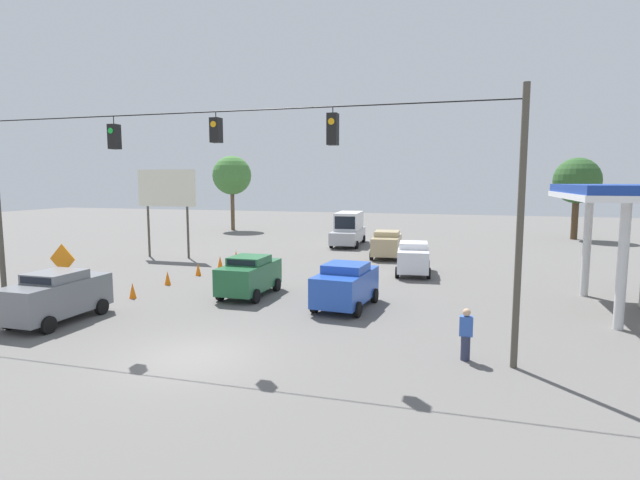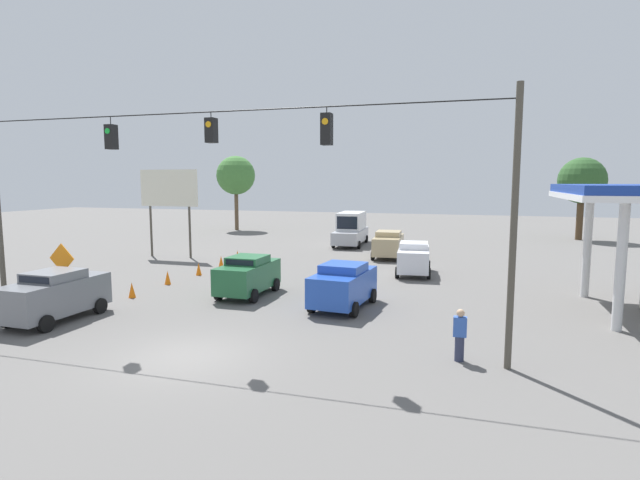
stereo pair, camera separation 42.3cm
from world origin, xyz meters
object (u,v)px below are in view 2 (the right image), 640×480
at_px(sedan_green_withflow_mid, 248,275).
at_px(sedan_tan_oncoming_deep, 388,244).
at_px(traffic_cone_second, 168,278).
at_px(overhead_signal_span, 214,191).
at_px(sedan_blue_crossing_near, 343,285).
at_px(tree_horizon_left, 582,181).
at_px(tree_horizon_right, 236,176).
at_px(traffic_cone_fourth, 221,261).
at_px(roadside_billboard, 169,193).
at_px(sedan_grey_parked_shoulder, 55,295).
at_px(traffic_cone_fifth, 237,256).
at_px(traffic_cone_third, 199,269).
at_px(box_truck_silver_withflow_deep, 351,229).
at_px(pedestrian, 460,335).
at_px(work_zone_sign, 62,263).
at_px(sedan_white_oncoming_far, 414,258).
at_px(traffic_cone_nearest, 132,290).

bearing_deg(sedan_green_withflow_mid, sedan_tan_oncoming_deep, -107.92).
relative_size(sedan_tan_oncoming_deep, traffic_cone_second, 6.37).
xyz_separation_m(overhead_signal_span, sedan_blue_crossing_near, (-3.12, -5.42, -4.12)).
height_order(tree_horizon_left, tree_horizon_right, tree_horizon_right).
bearing_deg(traffic_cone_fourth, sedan_tan_oncoming_deep, -142.94).
bearing_deg(roadside_billboard, sedan_grey_parked_shoulder, 108.35).
bearing_deg(traffic_cone_fourth, traffic_cone_fifth, -87.76).
xyz_separation_m(sedan_blue_crossing_near, traffic_cone_third, (9.89, -4.72, -0.64)).
height_order(box_truck_silver_withflow_deep, traffic_cone_fourth, box_truck_silver_withflow_deep).
bearing_deg(pedestrian, work_zone_sign, -4.89).
height_order(traffic_cone_third, work_zone_sign, work_zone_sign).
bearing_deg(tree_horizon_right, sedan_tan_oncoming_deep, 142.46).
bearing_deg(sedan_grey_parked_shoulder, traffic_cone_second, -91.55).
distance_m(sedan_grey_parked_shoulder, traffic_cone_third, 10.00).
bearing_deg(pedestrian, sedan_white_oncoming_far, -77.86).
bearing_deg(sedan_white_oncoming_far, traffic_cone_fifth, -6.47).
height_order(sedan_white_oncoming_far, traffic_cone_nearest, sedan_white_oncoming_far).
relative_size(traffic_cone_nearest, tree_horizon_right, 0.09).
bearing_deg(tree_horizon_right, tree_horizon_left, -178.45).
height_order(sedan_blue_crossing_near, sedan_grey_parked_shoulder, sedan_grey_parked_shoulder).
bearing_deg(traffic_cone_second, traffic_cone_nearest, 92.94).
bearing_deg(sedan_white_oncoming_far, tree_horizon_left, -120.06).
bearing_deg(tree_horizon_right, box_truck_silver_withflow_deep, 149.64).
distance_m(traffic_cone_second, traffic_cone_fifth, 8.08).
relative_size(sedan_grey_parked_shoulder, tree_horizon_right, 0.52).
bearing_deg(traffic_cone_second, tree_horizon_left, -130.92).
bearing_deg(sedan_white_oncoming_far, overhead_signal_span, 69.96).
distance_m(sedan_green_withflow_mid, traffic_cone_nearest, 5.46).
xyz_separation_m(sedan_grey_parked_shoulder, work_zone_sign, (1.01, -1.45, 0.96)).
bearing_deg(tree_horizon_left, sedan_white_oncoming_far, 59.94).
xyz_separation_m(sedan_blue_crossing_near, sedan_grey_parked_shoulder, (10.31, 5.26, 0.02)).
xyz_separation_m(traffic_cone_third, tree_horizon_right, (9.99, -24.90, 5.63)).
relative_size(traffic_cone_nearest, traffic_cone_fifth, 1.00).
distance_m(box_truck_silver_withflow_deep, traffic_cone_nearest, 22.51).
height_order(box_truck_silver_withflow_deep, traffic_cone_fifth, box_truck_silver_withflow_deep).
bearing_deg(sedan_blue_crossing_near, sedan_white_oncoming_far, -103.07).
relative_size(box_truck_silver_withflow_deep, traffic_cone_nearest, 9.06).
bearing_deg(sedan_grey_parked_shoulder, roadside_billboard, -71.65).
bearing_deg(sedan_tan_oncoming_deep, tree_horizon_left, -133.69).
relative_size(sedan_green_withflow_mid, traffic_cone_fourth, 5.42).
distance_m(box_truck_silver_withflow_deep, traffic_cone_fifth, 12.00).
bearing_deg(traffic_cone_second, tree_horizon_right, -70.54).
distance_m(sedan_green_withflow_mid, sedan_tan_oncoming_deep, 14.51).
xyz_separation_m(box_truck_silver_withflow_deep, sedan_grey_parked_shoulder, (5.64, 25.96, -0.35)).
relative_size(sedan_tan_oncoming_deep, roadside_billboard, 0.75).
relative_size(sedan_white_oncoming_far, tree_horizon_right, 0.52).
relative_size(traffic_cone_second, pedestrian, 0.45).
distance_m(sedan_white_oncoming_far, tree_horizon_right, 30.72).
bearing_deg(traffic_cone_third, pedestrian, 146.33).
relative_size(overhead_signal_span, traffic_cone_third, 26.34).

